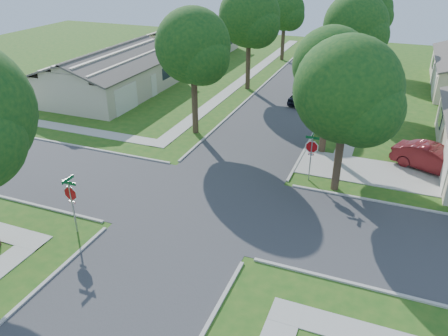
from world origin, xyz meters
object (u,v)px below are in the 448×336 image
(tree_e_far, at_px, (369,12))
(car_driveway, at_px, (433,159))
(tree_w_far, at_px, (285,12))
(tree_w_near, at_px, (194,49))
(car_curb_east, at_px, (303,95))
(tree_e_near, at_px, (332,69))
(house_nw_near, at_px, (112,77))
(house_nw_far, at_px, (191,43))
(car_curb_west, at_px, (323,44))
(stop_sign_sw, at_px, (71,196))
(tree_e_mid, at_px, (356,28))
(tree_ne_corner, at_px, (348,95))
(tree_w_mid, at_px, (250,19))
(stop_sign_ne, at_px, (312,149))

(tree_e_far, xyz_separation_m, car_driveway, (6.75, -25.31, -5.19))
(car_driveway, bearing_deg, tree_w_far, 55.17)
(tree_w_near, xyz_separation_m, car_curb_east, (5.84, 9.81, -5.41))
(tree_e_near, bearing_deg, tree_e_far, 90.00)
(house_nw_near, relative_size, house_nw_far, 1.00)
(tree_e_near, height_order, car_curb_east, tree_e_near)
(car_curb_west, bearing_deg, stop_sign_sw, 81.92)
(tree_e_mid, xyz_separation_m, tree_ne_corner, (1.60, -16.80, -0.66))
(house_nw_far, relative_size, car_driveway, 2.82)
(tree_w_near, distance_m, house_nw_near, 13.63)
(tree_w_far, relative_size, car_curb_east, 1.95)
(tree_ne_corner, bearing_deg, tree_w_near, 156.44)
(tree_w_near, relative_size, house_nw_far, 0.66)
(car_driveway, bearing_deg, car_curb_west, 43.17)
(tree_w_mid, bearing_deg, stop_sign_sw, -90.13)
(stop_sign_ne, bearing_deg, car_driveway, 30.47)
(stop_sign_ne, bearing_deg, stop_sign_sw, -135.00)
(tree_e_far, bearing_deg, car_curb_west, 124.78)
(tree_e_near, distance_m, tree_e_far, 25.00)
(tree_w_near, bearing_deg, car_curb_east, 59.21)
(tree_w_near, bearing_deg, car_curb_west, 84.14)
(stop_sign_sw, bearing_deg, car_curb_east, 75.91)
(stop_sign_ne, distance_m, car_curb_west, 38.36)
(tree_e_mid, bearing_deg, car_driveway, -61.28)
(house_nw_far, bearing_deg, tree_w_mid, -44.07)
(tree_w_near, xyz_separation_m, tree_w_mid, (0.00, 12.00, 0.37))
(stop_sign_ne, distance_m, tree_w_far, 30.96)
(tree_e_near, relative_size, tree_w_far, 1.03)
(tree_e_mid, height_order, car_curb_east, tree_e_mid)
(house_nw_far, height_order, car_driveway, house_nw_far)
(stop_sign_ne, relative_size, tree_ne_corner, 0.34)
(tree_w_mid, height_order, tree_ne_corner, tree_w_mid)
(car_driveway, distance_m, car_curb_west, 36.18)
(stop_sign_sw, relative_size, tree_w_mid, 0.31)
(stop_sign_sw, xyz_separation_m, tree_w_near, (0.06, 13.71, 4.08))
(stop_sign_sw, xyz_separation_m, tree_w_mid, (0.06, 25.71, 4.46))
(car_curb_west, bearing_deg, tree_w_near, 80.30)
(tree_e_far, bearing_deg, stop_sign_ne, -90.10)
(tree_e_far, bearing_deg, house_nw_near, -137.50)
(stop_sign_ne, relative_size, tree_w_far, 0.37)
(tree_ne_corner, relative_size, car_curb_east, 2.10)
(car_driveway, bearing_deg, tree_w_near, 111.53)
(tree_e_near, distance_m, house_nw_near, 21.98)
(tree_e_far, xyz_separation_m, house_nw_far, (-20.75, -2.01, -4.46))
(tree_e_near, relative_size, car_driveway, 1.72)
(tree_ne_corner, bearing_deg, car_driveway, 41.16)
(tree_e_near, relative_size, tree_ne_corner, 0.96)
(stop_sign_ne, height_order, house_nw_near, house_nw_near)
(house_nw_far, bearing_deg, stop_sign_ne, -52.84)
(house_nw_near, xyz_separation_m, house_nw_far, (0.00, 17.00, 0.00))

